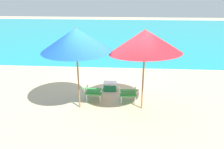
% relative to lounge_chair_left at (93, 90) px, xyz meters
% --- Properties ---
extents(ground_plane, '(40.00, 40.00, 0.00)m').
position_rel_lounge_chair_left_xyz_m(ground_plane, '(0.56, 4.16, -0.40)').
color(ground_plane, '#CCB78E').
extents(ocean_band, '(40.00, 18.00, 0.01)m').
position_rel_lounge_chair_left_xyz_m(ocean_band, '(0.56, 12.39, -0.40)').
color(ocean_band, teal).
rests_on(ocean_band, ground_plane).
extents(lounge_chair_left, '(0.57, 0.89, 0.68)m').
position_rel_lounge_chair_left_xyz_m(lounge_chair_left, '(0.00, 0.00, 0.00)').
color(lounge_chair_left, '#338E3D').
rests_on(lounge_chair_left, ground_plane).
extents(lounge_chair_right, '(0.61, 0.92, 0.68)m').
position_rel_lounge_chair_left_xyz_m(lounge_chair_right, '(1.11, -0.04, 0.00)').
color(lounge_chair_right, '#338E3D').
rests_on(lounge_chair_right, ground_plane).
extents(beach_umbrella_left, '(2.32, 2.32, 2.44)m').
position_rel_lounge_chair_left_xyz_m(beach_umbrella_left, '(-0.37, -0.39, 1.70)').
color(beach_umbrella_left, olive).
rests_on(beach_umbrella_left, ground_plane).
extents(beach_umbrella_right, '(2.83, 2.84, 2.49)m').
position_rel_lounge_chair_left_xyz_m(beach_umbrella_right, '(1.53, -0.33, 1.67)').
color(beach_umbrella_right, olive).
rests_on(beach_umbrella_right, ground_plane).
extents(cooler_box, '(0.48, 0.33, 0.32)m').
position_rel_lounge_chair_left_xyz_m(cooler_box, '(0.46, 0.89, -0.24)').
color(cooler_box, '#1E844C').
rests_on(cooler_box, ground_plane).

